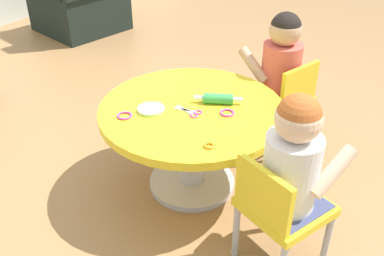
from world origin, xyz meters
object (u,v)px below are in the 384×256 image
craft_table (192,127)px  child_chair_left (279,208)px  seated_child_left (294,158)px  seated_child_right (281,59)px  craft_scissors (191,112)px  child_chair_right (282,99)px  rolling_pin (218,99)px

craft_table → child_chair_left: child_chair_left is taller
seated_child_left → seated_child_right: 0.90m
craft_scissors → seated_child_left: bearing=-106.4°
seated_child_right → seated_child_left: bearing=-153.4°
child_chair_right → seated_child_right: 0.23m
craft_table → rolling_pin: 0.19m
rolling_pin → craft_scissors: (-0.15, 0.06, -0.02)m
seated_child_left → craft_scissors: 0.59m
craft_table → child_chair_right: bearing=-20.7°
rolling_pin → seated_child_right: bearing=-11.4°
seated_child_right → child_chair_left: bearing=-155.2°
craft_table → child_chair_left: (-0.25, -0.57, -0.04)m
seated_child_left → child_chair_right: bearing=24.7°
child_chair_left → rolling_pin: 0.62m
seated_child_left → seated_child_right: same height
seated_child_left → craft_scissors: seated_child_left is taller
child_chair_right → craft_scissors: 0.67m
child_chair_right → child_chair_left: bearing=-157.1°
child_chair_left → craft_scissors: bearing=69.6°
craft_table → seated_child_right: size_ratio=1.72×
child_chair_left → seated_child_left: seated_child_left is taller
craft_table → seated_child_right: seated_child_right is taller
craft_scissors → child_chair_right: bearing=-17.3°
child_chair_right → rolling_pin: size_ratio=2.51×
child_chair_right → seated_child_right: size_ratio=1.05×
seated_child_left → rolling_pin: (0.31, 0.50, -0.05)m
seated_child_left → craft_scissors: bearing=73.6°
child_chair_right → seated_child_right: bearing=72.5°
craft_scissors → child_chair_left: bearing=-110.4°
seated_child_right → craft_scissors: bearing=166.2°
child_chair_left → seated_child_left: size_ratio=1.05×
child_chair_left → craft_table: bearing=66.5°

